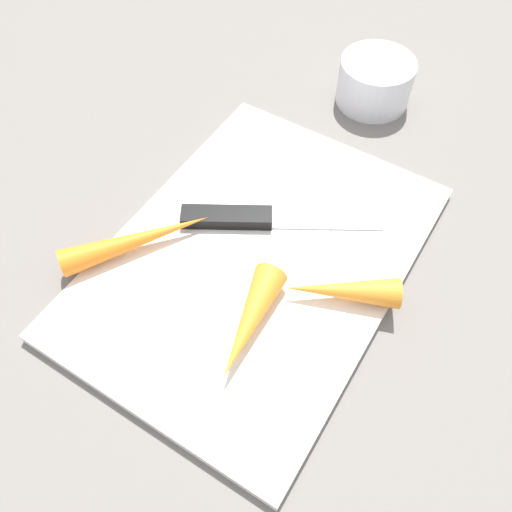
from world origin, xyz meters
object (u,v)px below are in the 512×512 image
(cutting_board, at_px, (256,260))
(small_bowl, at_px, (375,82))
(knife, at_px, (240,218))
(carrot_shortest, at_px, (339,294))
(carrot_longest, at_px, (137,240))
(carrot_medium, at_px, (249,323))

(cutting_board, relative_size, small_bowl, 4.12)
(knife, height_order, carrot_shortest, carrot_shortest)
(knife, distance_m, carrot_longest, 0.10)
(knife, xyz_separation_m, carrot_medium, (-0.10, -0.07, 0.01))
(carrot_longest, bearing_deg, small_bowl, 19.93)
(carrot_longest, distance_m, carrot_shortest, 0.19)
(cutting_board, height_order, small_bowl, small_bowl)
(carrot_longest, bearing_deg, cutting_board, -27.27)
(carrot_medium, relative_size, carrot_shortest, 1.05)
(knife, bearing_deg, carrot_longest, -160.10)
(knife, xyz_separation_m, carrot_shortest, (-0.03, -0.12, 0.01))
(carrot_longest, relative_size, carrot_shortest, 1.41)
(cutting_board, height_order, carrot_longest, carrot_longest)
(carrot_medium, xyz_separation_m, carrot_shortest, (0.07, -0.05, -0.00))
(carrot_medium, xyz_separation_m, small_bowl, (0.35, 0.04, -0.00))
(carrot_medium, bearing_deg, small_bowl, 177.13)
(carrot_longest, height_order, carrot_medium, carrot_medium)
(cutting_board, bearing_deg, knife, 52.50)
(carrot_shortest, bearing_deg, knife, -42.73)
(knife, relative_size, carrot_medium, 1.69)
(small_bowl, bearing_deg, carrot_longest, 164.31)
(carrot_longest, bearing_deg, knife, -3.83)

